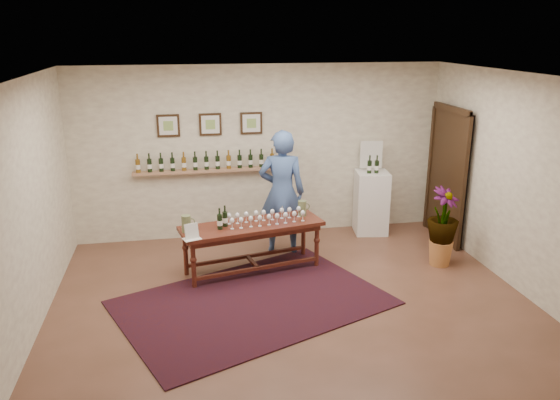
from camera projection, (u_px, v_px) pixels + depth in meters
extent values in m
plane|color=brown|center=(292.00, 301.00, 6.96)|extent=(6.00, 6.00, 0.00)
plane|color=white|center=(261.00, 152.00, 8.88)|extent=(6.00, 0.00, 6.00)
plane|color=white|center=(360.00, 289.00, 4.19)|extent=(6.00, 0.00, 6.00)
plane|color=white|center=(26.00, 210.00, 6.01)|extent=(0.00, 5.00, 5.00)
plane|color=white|center=(518.00, 183.00, 7.07)|extent=(0.00, 5.00, 5.00)
plane|color=silver|center=(293.00, 77.00, 6.12)|extent=(6.00, 6.00, 0.00)
cube|color=#A27258|center=(212.00, 170.00, 8.73)|extent=(2.50, 0.16, 0.04)
cube|color=black|center=(449.00, 176.00, 8.76)|extent=(0.10, 1.00, 2.10)
cube|color=black|center=(446.00, 177.00, 8.75)|extent=(0.04, 1.12, 2.22)
cube|color=black|center=(168.00, 126.00, 8.46)|extent=(0.35, 0.03, 0.35)
cube|color=silver|center=(168.00, 126.00, 8.44)|extent=(0.28, 0.01, 0.28)
cube|color=#83A653|center=(168.00, 126.00, 8.44)|extent=(0.15, 0.00, 0.15)
cube|color=black|center=(210.00, 124.00, 8.57)|extent=(0.35, 0.03, 0.35)
cube|color=silver|center=(210.00, 125.00, 8.56)|extent=(0.28, 0.01, 0.28)
cube|color=#83A653|center=(210.00, 125.00, 8.55)|extent=(0.15, 0.00, 0.15)
cube|color=black|center=(251.00, 123.00, 8.69)|extent=(0.35, 0.03, 0.35)
cube|color=silver|center=(251.00, 123.00, 8.67)|extent=(0.28, 0.01, 0.28)
cube|color=#83A653|center=(251.00, 123.00, 8.67)|extent=(0.15, 0.00, 0.15)
cube|color=#46120C|center=(253.00, 303.00, 6.89)|extent=(3.78, 3.20, 0.02)
cube|color=#441B11|center=(252.00, 226.00, 7.63)|extent=(2.08, 1.04, 0.05)
cube|color=#441B11|center=(252.00, 230.00, 7.65)|extent=(1.95, 0.91, 0.09)
cylinder|color=#441B11|center=(194.00, 265.00, 7.20)|extent=(0.08, 0.08, 0.65)
cylinder|color=#441B11|center=(317.00, 245.00, 7.87)|extent=(0.08, 0.08, 0.65)
cylinder|color=#441B11|center=(186.00, 253.00, 7.60)|extent=(0.08, 0.08, 0.65)
cylinder|color=#441B11|center=(303.00, 235.00, 8.27)|extent=(0.08, 0.08, 0.65)
cube|color=#441B11|center=(258.00, 268.00, 7.59)|extent=(1.78, 0.42, 0.05)
cube|color=#441B11|center=(247.00, 256.00, 7.99)|extent=(1.78, 0.42, 0.05)
cube|color=#441B11|center=(253.00, 262.00, 7.79)|extent=(0.14, 0.45, 0.05)
cube|color=silver|center=(192.00, 231.00, 7.06)|extent=(0.26, 0.23, 0.20)
cube|color=white|center=(371.00, 202.00, 9.17)|extent=(0.60, 0.60, 1.05)
cube|color=silver|center=(371.00, 155.00, 9.11)|extent=(0.37, 0.07, 0.51)
cone|color=#B9763D|center=(440.00, 253.00, 7.97)|extent=(0.35, 0.35, 0.37)
imported|color=#1A3214|center=(443.00, 220.00, 7.82)|extent=(0.73, 0.73, 0.64)
imported|color=#3A558A|center=(282.00, 192.00, 8.23)|extent=(0.78, 0.59, 1.91)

